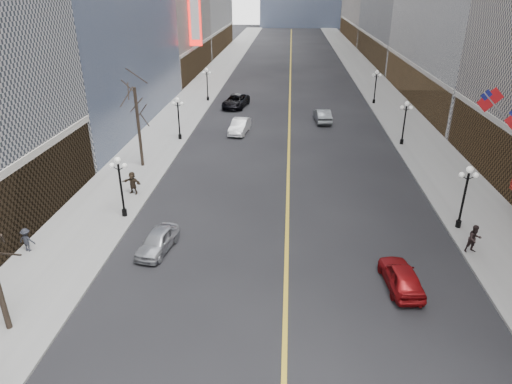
# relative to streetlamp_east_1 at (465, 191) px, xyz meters

# --- Properties ---
(sidewalk_east) EXTENTS (6.00, 230.00, 0.15)m
(sidewalk_east) POSITION_rel_streetlamp_east_1_xyz_m (2.20, 40.00, -2.83)
(sidewalk_east) COLOR gray
(sidewalk_east) RESTS_ON ground
(sidewalk_west) EXTENTS (6.00, 230.00, 0.15)m
(sidewalk_west) POSITION_rel_streetlamp_east_1_xyz_m (-25.80, 40.00, -2.83)
(sidewalk_west) COLOR gray
(sidewalk_west) RESTS_ON ground
(lane_line) EXTENTS (0.25, 200.00, 0.02)m
(lane_line) POSITION_rel_streetlamp_east_1_xyz_m (-11.80, 50.00, -2.89)
(lane_line) COLOR gold
(lane_line) RESTS_ON ground
(streetlamp_east_1) EXTENTS (1.26, 0.44, 4.52)m
(streetlamp_east_1) POSITION_rel_streetlamp_east_1_xyz_m (0.00, 0.00, 0.00)
(streetlamp_east_1) COLOR black
(streetlamp_east_1) RESTS_ON sidewalk_east
(streetlamp_east_2) EXTENTS (1.26, 0.44, 4.52)m
(streetlamp_east_2) POSITION_rel_streetlamp_east_1_xyz_m (0.00, 18.00, 0.00)
(streetlamp_east_2) COLOR black
(streetlamp_east_2) RESTS_ON sidewalk_east
(streetlamp_east_3) EXTENTS (1.26, 0.44, 4.52)m
(streetlamp_east_3) POSITION_rel_streetlamp_east_1_xyz_m (0.00, 36.00, 0.00)
(streetlamp_east_3) COLOR black
(streetlamp_east_3) RESTS_ON sidewalk_east
(streetlamp_west_1) EXTENTS (1.26, 0.44, 4.52)m
(streetlamp_west_1) POSITION_rel_streetlamp_east_1_xyz_m (-23.60, 0.00, 0.00)
(streetlamp_west_1) COLOR black
(streetlamp_west_1) RESTS_ON sidewalk_west
(streetlamp_west_2) EXTENTS (1.26, 0.44, 4.52)m
(streetlamp_west_2) POSITION_rel_streetlamp_east_1_xyz_m (-23.60, 18.00, 0.00)
(streetlamp_west_2) COLOR black
(streetlamp_west_2) RESTS_ON sidewalk_west
(streetlamp_west_3) EXTENTS (1.26, 0.44, 4.52)m
(streetlamp_west_3) POSITION_rel_streetlamp_east_1_xyz_m (-23.60, 36.00, 0.00)
(streetlamp_west_3) COLOR black
(streetlamp_west_3) RESTS_ON sidewalk_west
(flag_5) EXTENTS (2.87, 0.12, 2.87)m
(flag_5) POSITION_rel_streetlamp_east_1_xyz_m (3.51, 7.00, 4.39)
(flag_5) COLOR #B2B2B7
(flag_5) RESTS_ON ground
(theatre_marquee) EXTENTS (2.00, 0.55, 12.00)m
(theatre_marquee) POSITION_rel_streetlamp_east_1_xyz_m (-27.68, 50.00, 9.10)
(theatre_marquee) COLOR red
(theatre_marquee) RESTS_ON ground
(tree_west_far) EXTENTS (3.60, 3.60, 7.92)m
(tree_west_far) POSITION_rel_streetlamp_east_1_xyz_m (-25.30, 10.00, 3.34)
(tree_west_far) COLOR #2D231C
(tree_west_far) RESTS_ON sidewalk_west
(car_nb_near) EXTENTS (2.33, 4.31, 1.39)m
(car_nb_near) POSITION_rel_streetlamp_east_1_xyz_m (-19.97, -4.26, -2.21)
(car_nb_near) COLOR #B5B8BE
(car_nb_near) RESTS_ON ground
(car_nb_mid) EXTENTS (2.26, 5.00, 1.59)m
(car_nb_mid) POSITION_rel_streetlamp_east_1_xyz_m (-17.41, 21.11, -2.11)
(car_nb_mid) COLOR silver
(car_nb_mid) RESTS_ON ground
(car_nb_far) EXTENTS (3.67, 6.37, 1.67)m
(car_nb_far) POSITION_rel_streetlamp_east_1_xyz_m (-19.20, 32.85, -2.07)
(car_nb_far) COLOR black
(car_nb_far) RESTS_ON ground
(car_sb_mid) EXTENTS (2.09, 4.38, 1.44)m
(car_sb_mid) POSITION_rel_streetlamp_east_1_xyz_m (-5.43, -7.07, -2.18)
(car_sb_mid) COLOR maroon
(car_sb_mid) RESTS_ON ground
(car_sb_far) EXTENTS (2.10, 4.99, 1.60)m
(car_sb_far) POSITION_rel_streetlamp_east_1_xyz_m (-7.78, 26.32, -2.10)
(car_sb_far) COLOR #565A5E
(car_sb_far) RESTS_ON ground
(ped_east_walk) EXTENTS (0.98, 0.66, 1.86)m
(ped_east_walk) POSITION_rel_streetlamp_east_1_xyz_m (-0.20, -3.23, -1.82)
(ped_east_walk) COLOR black
(ped_east_walk) RESTS_ON sidewalk_east
(ped_west_walk) EXTENTS (1.04, 0.50, 1.56)m
(ped_west_walk) POSITION_rel_streetlamp_east_1_xyz_m (-28.05, -5.11, -1.97)
(ped_west_walk) COLOR #22232B
(ped_west_walk) RESTS_ON sidewalk_west
(ped_west_far) EXTENTS (1.78, 0.97, 1.85)m
(ped_west_far) POSITION_rel_streetlamp_east_1_xyz_m (-24.17, 3.83, -1.83)
(ped_west_far) COLOR #2E2419
(ped_west_far) RESTS_ON sidewalk_west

